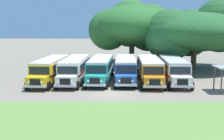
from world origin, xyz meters
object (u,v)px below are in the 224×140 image
at_px(parked_bus_slot_0, 51,69).
at_px(broad_shade_tree, 133,26).
at_px(secondary_tree, 196,31).
at_px(parked_bus_slot_5, 173,69).
at_px(parked_bus_slot_2, 101,68).
at_px(parked_bus_slot_1, 75,68).
at_px(parked_bus_slot_3, 126,68).
at_px(parked_bus_slot_4, 150,69).

distance_m(parked_bus_slot_0, broad_shade_tree, 19.00).
relative_size(broad_shade_tree, secondary_tree, 0.90).
distance_m(parked_bus_slot_5, broad_shade_tree, 15.86).
bearing_deg(parked_bus_slot_2, parked_bus_slot_1, -78.69).
bearing_deg(broad_shade_tree, secondary_tree, -24.45).
relative_size(parked_bus_slot_0, secondary_tree, 0.64).
bearing_deg(secondary_tree, parked_bus_slot_5, -119.14).
bearing_deg(parked_bus_slot_3, parked_bus_slot_4, 77.79).
bearing_deg(parked_bus_slot_5, parked_bus_slot_1, -88.30).
relative_size(parked_bus_slot_2, parked_bus_slot_5, 1.00).
relative_size(parked_bus_slot_2, parked_bus_slot_3, 1.00).
relative_size(parked_bus_slot_4, parked_bus_slot_5, 1.00).
relative_size(parked_bus_slot_0, parked_bus_slot_5, 1.00).
height_order(parked_bus_slot_0, parked_bus_slot_3, same).
height_order(parked_bus_slot_2, broad_shade_tree, broad_shade_tree).
distance_m(parked_bus_slot_1, broad_shade_tree, 17.25).
xyz_separation_m(parked_bus_slot_0, parked_bus_slot_4, (12.24, 0.03, 0.00)).
height_order(parked_bus_slot_1, broad_shade_tree, broad_shade_tree).
height_order(parked_bus_slot_3, parked_bus_slot_5, same).
bearing_deg(parked_bus_slot_4, parked_bus_slot_1, -89.47).
relative_size(parked_bus_slot_0, parked_bus_slot_2, 1.00).
height_order(parked_bus_slot_3, parked_bus_slot_4, same).
relative_size(parked_bus_slot_0, broad_shade_tree, 0.71).
distance_m(parked_bus_slot_0, parked_bus_slot_4, 12.24).
bearing_deg(parked_bus_slot_5, parked_bus_slot_4, -85.51).
bearing_deg(parked_bus_slot_0, parked_bus_slot_5, 94.39).
xyz_separation_m(parked_bus_slot_4, secondary_tree, (8.51, 10.11, 4.42)).
xyz_separation_m(parked_bus_slot_4, broad_shade_tree, (-1.19, 14.52, 5.18)).
relative_size(parked_bus_slot_1, broad_shade_tree, 0.71).
xyz_separation_m(parked_bus_slot_0, parked_bus_slot_3, (9.29, 0.78, 0.00)).
xyz_separation_m(parked_bus_slot_0, parked_bus_slot_2, (6.13, 0.70, 0.00)).
relative_size(parked_bus_slot_3, parked_bus_slot_5, 1.00).
height_order(parked_bus_slot_1, parked_bus_slot_3, same).
distance_m(parked_bus_slot_2, parked_bus_slot_4, 6.14).
bearing_deg(broad_shade_tree, parked_bus_slot_0, -127.19).
height_order(parked_bus_slot_0, parked_bus_slot_4, same).
height_order(parked_bus_slot_1, parked_bus_slot_5, same).
height_order(parked_bus_slot_0, parked_bus_slot_1, same).
height_order(parked_bus_slot_4, parked_bus_slot_5, same).
xyz_separation_m(parked_bus_slot_2, broad_shade_tree, (4.91, 13.86, 5.18)).
xyz_separation_m(parked_bus_slot_1, parked_bus_slot_5, (12.27, -0.12, 0.00)).
bearing_deg(parked_bus_slot_2, parked_bus_slot_5, 90.29).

